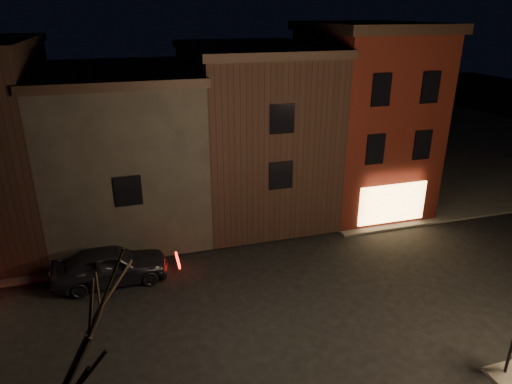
# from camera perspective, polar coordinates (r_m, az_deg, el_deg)

# --- Properties ---
(ground) EXTENTS (120.00, 120.00, 0.00)m
(ground) POSITION_cam_1_polar(r_m,az_deg,el_deg) (19.10, 4.16, -14.37)
(ground) COLOR black
(ground) RESTS_ON ground
(sidewalk_far_right) EXTENTS (30.00, 30.00, 0.12)m
(sidewalk_far_right) POSITION_cam_1_polar(r_m,az_deg,el_deg) (44.31, 19.62, 5.95)
(sidewalk_far_right) COLOR #2D2B28
(sidewalk_far_right) RESTS_ON ground
(corner_building) EXTENTS (6.50, 8.50, 10.50)m
(corner_building) POSITION_cam_1_polar(r_m,az_deg,el_deg) (28.07, 13.15, 9.24)
(corner_building) COLOR #48130D
(corner_building) RESTS_ON ground
(row_building_a) EXTENTS (7.30, 10.30, 9.40)m
(row_building_a) POSITION_cam_1_polar(r_m,az_deg,el_deg) (26.64, -0.47, 7.89)
(row_building_a) COLOR black
(row_building_a) RESTS_ON ground
(row_building_b) EXTENTS (7.80, 10.30, 8.40)m
(row_building_b) POSITION_cam_1_polar(r_m,az_deg,el_deg) (25.78, -16.21, 5.39)
(row_building_b) COLOR black
(row_building_b) RESTS_ON ground
(bare_tree_left) EXTENTS (5.60, 5.60, 7.50)m
(bare_tree_left) POSITION_cam_1_polar(r_m,az_deg,el_deg) (9.66, -28.15, -18.41)
(bare_tree_left) COLOR black
(bare_tree_left) RESTS_ON sidewalk_near_left
(parked_car_a) EXTENTS (4.98, 2.13, 1.68)m
(parked_car_a) POSITION_cam_1_polar(r_m,az_deg,el_deg) (21.24, -17.74, -8.70)
(parked_car_a) COLOR black
(parked_car_a) RESTS_ON ground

